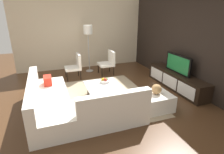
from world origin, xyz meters
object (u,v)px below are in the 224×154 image
at_px(television, 178,64).
at_px(fruit_bowl, 105,81).
at_px(floor_lamp, 88,32).
at_px(ottoman, 155,101).
at_px(media_console, 176,80).
at_px(accent_chair_near, 75,65).
at_px(accent_chair_far, 108,61).
at_px(decorative_ball, 157,89).
at_px(sectional_couch, 70,105).
at_px(coffee_table, 104,91).

xyz_separation_m(television, fruit_bowl, (-0.28, -2.20, -0.34)).
height_order(floor_lamp, ottoman, floor_lamp).
bearing_deg(media_console, accent_chair_near, -124.82).
height_order(media_console, accent_chair_far, accent_chair_far).
relative_size(media_console, ottoman, 3.33).
relative_size(media_console, television, 2.21).
relative_size(television, floor_lamp, 0.60).
height_order(television, accent_chair_far, television).
bearing_deg(accent_chair_near, fruit_bowl, 9.33).
bearing_deg(decorative_ball, accent_chair_near, -152.25).
bearing_deg(sectional_couch, decorative_ball, 79.73).
xyz_separation_m(media_console, coffee_table, (-0.10, -2.30, -0.05)).
distance_m(television, accent_chair_far, 2.50).
distance_m(media_console, decorative_ball, 1.58).
bearing_deg(coffee_table, sectional_couch, -57.45).
relative_size(media_console, floor_lamp, 1.33).
bearing_deg(television, floor_lamp, -140.04).
distance_m(sectional_couch, fruit_bowl, 1.35).
distance_m(television, accent_chair_near, 3.36).
xyz_separation_m(television, floor_lamp, (-2.53, -2.12, 0.72)).
bearing_deg(media_console, floor_lamp, -140.05).
relative_size(media_console, coffee_table, 2.35).
xyz_separation_m(media_console, fruit_bowl, (-0.28, -2.20, 0.18)).
xyz_separation_m(media_console, accent_chair_far, (-1.97, -1.52, 0.24)).
bearing_deg(accent_chair_far, ottoman, 14.82).
distance_m(media_console, television, 0.52).
distance_m(accent_chair_near, accent_chair_far, 1.23).
xyz_separation_m(sectional_couch, ottoman, (0.36, 1.99, -0.08)).
bearing_deg(sectional_couch, television, 99.08).
relative_size(floor_lamp, ottoman, 2.51).
xyz_separation_m(television, sectional_couch, (0.52, -3.27, -0.49)).
height_order(media_console, decorative_ball, decorative_ball).
bearing_deg(television, media_console, -90.00).
bearing_deg(accent_chair_near, accent_chair_far, 83.50).
bearing_deg(fruit_bowl, accent_chair_near, -161.43).
bearing_deg(television, sectional_couch, -80.92).
relative_size(floor_lamp, fruit_bowl, 6.28).
bearing_deg(fruit_bowl, decorative_ball, 38.42).
xyz_separation_m(coffee_table, decorative_ball, (0.98, 1.02, 0.32)).
distance_m(accent_chair_near, ottoman, 3.17).
height_order(television, accent_chair_near, television).
bearing_deg(decorative_ball, ottoman, 0.00).
bearing_deg(sectional_couch, media_console, 99.08).
bearing_deg(decorative_ball, television, 124.68).
relative_size(sectional_couch, coffee_table, 2.48).
height_order(media_console, sectional_couch, sectional_couch).
distance_m(television, ottoman, 1.66).
xyz_separation_m(media_console, floor_lamp, (-2.53, -2.12, 1.25)).
distance_m(media_console, fruit_bowl, 2.22).
height_order(sectional_couch, floor_lamp, floor_lamp).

